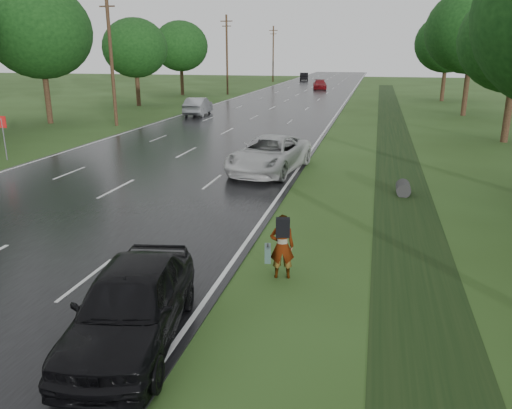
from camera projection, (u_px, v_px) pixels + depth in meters
The scene contains 20 objects.
road at pixel (282, 103), 55.03m from camera, with size 14.00×180.00×0.04m, color black.
edge_stripe_east at pixel (343, 104), 53.52m from camera, with size 0.12×180.00×0.01m, color silver.
edge_stripe_west at pixel (223, 102), 56.53m from camera, with size 0.12×180.00×0.01m, color silver.
center_line at pixel (282, 103), 55.02m from camera, with size 0.12×180.00×0.01m, color silver.
drainage_ditch at pixel (396, 152), 28.02m from camera, with size 2.20×120.00×0.56m.
road_sign at pixel (3, 129), 25.77m from camera, with size 0.50×0.06×2.30m.
utility_pole_mid at pixel (111, 55), 36.97m from camera, with size 1.60×0.26×10.00m.
utility_pole_far at pixel (227, 54), 64.86m from camera, with size 1.60×0.26×10.00m.
utility_pole_distant at pixel (273, 53), 92.75m from camera, with size 1.60×0.26×10.00m.
tree_east_d at pixel (473, 31), 42.47m from camera, with size 8.00×8.00×10.76m.
tree_east_f at pixel (448, 43), 55.78m from camera, with size 7.20×7.20×9.62m.
tree_west_c at pixel (40, 32), 37.75m from camera, with size 7.80×7.80×10.43m.
tree_west_d at pixel (135, 48), 50.91m from camera, with size 6.60×6.60×8.80m.
tree_west_f at pixel (181, 46), 63.97m from camera, with size 7.00×7.00×9.29m.
pedestrian at pixel (281, 246), 12.36m from camera, with size 0.83×0.63×1.67m.
white_pickup at pixel (269, 154), 23.39m from camera, with size 2.68×5.82×1.62m, color silver.
dark_sedan at pixel (131, 304), 9.56m from camera, with size 1.87×4.64×1.58m, color black.
silver_sedan at pixel (198, 106), 44.39m from camera, with size 1.63×4.69×1.54m, color gray.
far_car_red at pixel (320, 84), 74.97m from camera, with size 1.95×4.81×1.39m, color maroon.
far_car_dark at pixel (304, 76), 98.08m from camera, with size 1.59×4.55×1.50m, color black.
Camera 1 is at (10.25, -10.02, 5.46)m, focal length 35.00 mm.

